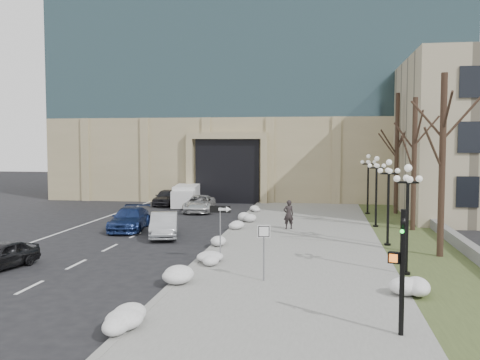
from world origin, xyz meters
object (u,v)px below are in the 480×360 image
(car_c, at_px, (130,219))
(lamppost_d, at_px, (368,176))
(lamppost_c, at_px, (376,182))
(car_d, at_px, (199,204))
(car_e, at_px, (166,197))
(traffic_signal, at_px, (401,275))
(car_b, at_px, (164,225))
(one_way_sign, at_px, (224,216))
(box_truck, at_px, (186,196))
(lamppost_a, at_px, (407,204))
(keep_sign, at_px, (264,241))
(car_a, at_px, (1,255))
(pedestrian, at_px, (289,214))
(lamppost_b, at_px, (388,191))

(car_c, height_order, lamppost_d, lamppost_d)
(car_c, relative_size, lamppost_c, 1.05)
(car_d, xyz_separation_m, car_e, (-4.02, 4.14, 0.05))
(car_d, relative_size, traffic_signal, 1.30)
(car_b, xyz_separation_m, one_way_sign, (4.82, -6.37, 1.52))
(car_c, relative_size, traffic_signal, 1.33)
(car_e, height_order, box_truck, box_truck)
(lamppost_a, relative_size, lamppost_c, 1.00)
(car_e, xyz_separation_m, traffic_signal, (16.16, -30.88, 1.14))
(car_e, height_order, lamppost_c, lamppost_c)
(lamppost_c, bearing_deg, car_d, 154.86)
(traffic_signal, bearing_deg, lamppost_d, 107.26)
(car_d, relative_size, keep_sign, 2.06)
(car_c, xyz_separation_m, lamppost_c, (15.83, 3.22, 2.35))
(keep_sign, relative_size, lamppost_d, 0.50)
(car_a, height_order, box_truck, box_truck)
(car_a, relative_size, lamppost_d, 0.76)
(car_b, bearing_deg, pedestrian, 11.23)
(car_c, distance_m, car_d, 9.82)
(one_way_sign, distance_m, lamppost_a, 8.19)
(one_way_sign, bearing_deg, pedestrian, 74.30)
(box_truck, bearing_deg, pedestrian, -58.07)
(car_e, bearing_deg, traffic_signal, -62.30)
(lamppost_b, bearing_deg, car_a, -156.11)
(car_c, distance_m, box_truck, 13.36)
(car_b, xyz_separation_m, lamppost_d, (12.87, 11.90, 2.34))
(car_b, distance_m, pedestrian, 8.03)
(one_way_sign, xyz_separation_m, lamppost_b, (8.05, 5.27, 0.82))
(one_way_sign, xyz_separation_m, lamppost_c, (8.05, 11.77, 0.82))
(keep_sign, height_order, lamppost_c, lamppost_c)
(traffic_signal, bearing_deg, lamppost_a, 100.20)
(one_way_sign, height_order, lamppost_d, lamppost_d)
(car_c, height_order, lamppost_a, lamppost_a)
(car_b, relative_size, lamppost_b, 0.94)
(car_d, relative_size, car_e, 1.14)
(box_truck, distance_m, lamppost_c, 18.67)
(car_b, distance_m, lamppost_c, 14.15)
(car_a, bearing_deg, car_d, 92.68)
(lamppost_a, distance_m, lamppost_c, 13.00)
(lamppost_b, bearing_deg, traffic_signal, -95.26)
(car_c, distance_m, lamppost_b, 16.33)
(lamppost_c, bearing_deg, one_way_sign, -124.36)
(car_e, height_order, keep_sign, keep_sign)
(car_d, bearing_deg, car_c, -109.75)
(lamppost_a, xyz_separation_m, lamppost_d, (0.00, 19.50, 0.00))
(car_e, height_order, traffic_signal, traffic_signal)
(pedestrian, xyz_separation_m, lamppost_a, (5.65, -11.10, 2.02))
(car_d, distance_m, box_truck, 4.38)
(traffic_signal, xyz_separation_m, lamppost_c, (1.28, 20.44, 1.20))
(car_c, height_order, keep_sign, keep_sign)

